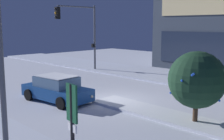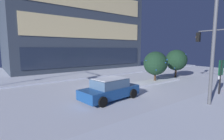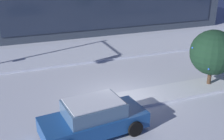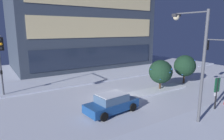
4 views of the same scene
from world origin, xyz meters
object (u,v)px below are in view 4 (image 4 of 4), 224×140
object	(u,v)px
traffic_light_corner_far_left	(0,55)
decorated_tree_left_of_median	(185,66)
decorated_tree_median	(161,72)
street_lamp_arched	(194,51)
car_near	(112,103)
parking_info_sign	(217,90)

from	to	relation	value
traffic_light_corner_far_left	decorated_tree_left_of_median	distance (m)	19.50
traffic_light_corner_far_left	decorated_tree_left_of_median	world-z (taller)	traffic_light_corner_far_left
decorated_tree_left_of_median	decorated_tree_median	bearing A→B (deg)	-175.41
street_lamp_arched	decorated_tree_median	world-z (taller)	street_lamp_arched
car_near	decorated_tree_median	distance (m)	7.95
traffic_light_corner_far_left	decorated_tree_median	size ratio (longest dim) A/B	1.88
car_near	decorated_tree_left_of_median	world-z (taller)	decorated_tree_left_of_median
parking_info_sign	street_lamp_arched	bearing A→B (deg)	96.15
street_lamp_arched	decorated_tree_median	xyz separation A→B (m)	(3.62, 6.31, -2.97)
street_lamp_arched	decorated_tree_left_of_median	world-z (taller)	street_lamp_arched
car_near	parking_info_sign	distance (m)	8.32
car_near	traffic_light_corner_far_left	xyz separation A→B (m)	(-6.82, 7.29, 3.49)
parking_info_sign	decorated_tree_median	xyz separation A→B (m)	(0.46, 6.38, 0.29)
car_near	decorated_tree_left_of_median	size ratio (longest dim) A/B	1.33
street_lamp_arched	decorated_tree_median	bearing A→B (deg)	-33.27
traffic_light_corner_far_left	street_lamp_arched	xyz separation A→B (m)	(10.75, -11.47, 0.76)
decorated_tree_left_of_median	traffic_light_corner_far_left	bearing A→B (deg)	165.65
car_near	street_lamp_arched	size ratio (longest dim) A/B	0.59
car_near	decorated_tree_left_of_median	xyz separation A→B (m)	(11.97, 2.48, 1.43)
traffic_light_corner_far_left	street_lamp_arched	size ratio (longest dim) A/B	0.80
parking_info_sign	traffic_light_corner_far_left	bearing A→B (deg)	57.68
decorated_tree_left_of_median	car_near	bearing A→B (deg)	-168.29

